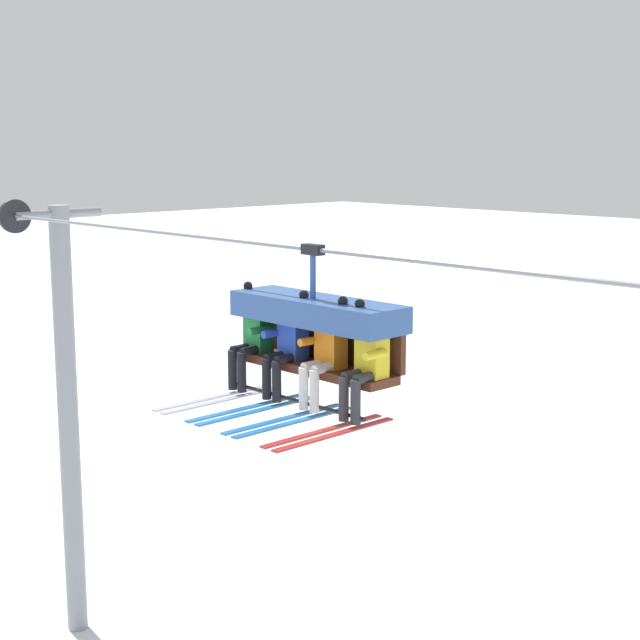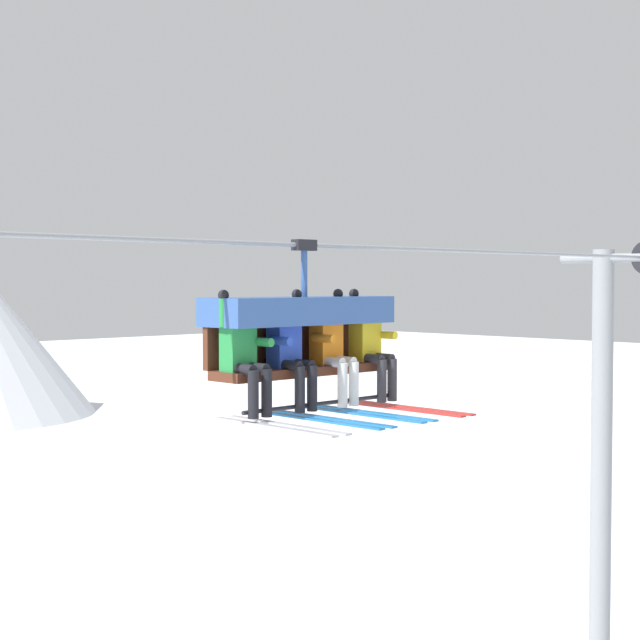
% 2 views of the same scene
% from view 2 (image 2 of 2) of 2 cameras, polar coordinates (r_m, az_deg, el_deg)
% --- Properties ---
extents(lift_tower_far, '(0.36, 1.88, 7.89)m').
position_cam_2_polar(lift_tower_far, '(17.56, 16.10, -8.02)').
color(lift_tower_far, gray).
rests_on(lift_tower_far, ground_plane).
extents(lift_cable, '(16.91, 0.05, 0.05)m').
position_cam_2_polar(lift_cable, '(10.83, 0.18, 4.34)').
color(lift_cable, gray).
extents(chairlift_chair, '(2.32, 0.74, 1.77)m').
position_cam_2_polar(chairlift_chair, '(10.69, -1.20, -0.26)').
color(chairlift_chair, '#512819').
extents(skier_green, '(0.48, 1.70, 1.34)m').
position_cam_2_polar(skier_green, '(9.92, -4.36, -1.99)').
color(skier_green, '#23843D').
extents(skier_blue, '(0.48, 1.70, 1.34)m').
position_cam_2_polar(skier_blue, '(10.34, -1.65, -1.81)').
color(skier_blue, '#2847B7').
extents(skier_orange, '(0.48, 1.70, 1.34)m').
position_cam_2_polar(skier_orange, '(10.77, 0.83, -1.65)').
color(skier_orange, orange).
extents(skier_yellow, '(0.48, 1.70, 1.34)m').
position_cam_2_polar(skier_yellow, '(11.22, 3.08, -1.50)').
color(skier_yellow, yellow).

